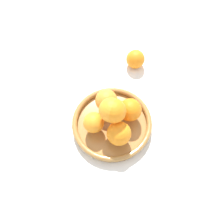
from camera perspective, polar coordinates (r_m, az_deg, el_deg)
ground_plane at (r=0.84m, az=-0.00°, el=-3.48°), size 4.00×4.00×0.00m
fruit_bowl at (r=0.82m, az=-0.00°, el=-2.92°), size 0.30×0.30×0.04m
orange_pile at (r=0.74m, az=0.31°, el=-0.58°), size 0.19×0.19×0.15m
stray_orange at (r=0.96m, az=6.14°, el=13.55°), size 0.08×0.08×0.08m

